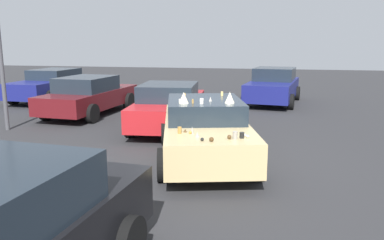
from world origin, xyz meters
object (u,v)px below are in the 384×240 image
at_px(art_car_decorated, 205,129).
at_px(parked_sedan_row_back_far, 170,105).
at_px(parked_sedan_behind_right, 51,85).
at_px(parked_sedan_near_left, 89,95).
at_px(parked_sedan_far_right, 273,86).

relative_size(art_car_decorated, parked_sedan_row_back_far, 0.99).
bearing_deg(parked_sedan_behind_right, parked_sedan_near_left, 51.10).
relative_size(parked_sedan_row_back_far, parked_sedan_behind_right, 1.04).
bearing_deg(parked_sedan_behind_right, parked_sedan_far_right, 99.39).
height_order(art_car_decorated, parked_sedan_far_right, art_car_decorated).
relative_size(art_car_decorated, parked_sedan_behind_right, 1.03).
distance_m(parked_sedan_row_back_far, parked_sedan_behind_right, 7.92).
bearing_deg(parked_sedan_far_right, parked_sedan_near_left, -49.98).
height_order(parked_sedan_row_back_far, parked_sedan_behind_right, parked_sedan_behind_right).
bearing_deg(art_car_decorated, parked_sedan_behind_right, -146.10).
height_order(parked_sedan_near_left, parked_sedan_far_right, parked_sedan_far_right).
bearing_deg(art_car_decorated, parked_sedan_row_back_far, -166.29).
distance_m(art_car_decorated, parked_sedan_near_left, 6.81).
distance_m(art_car_decorated, parked_sedan_behind_right, 11.07).
bearing_deg(parked_sedan_row_back_far, parked_sedan_near_left, 60.80).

